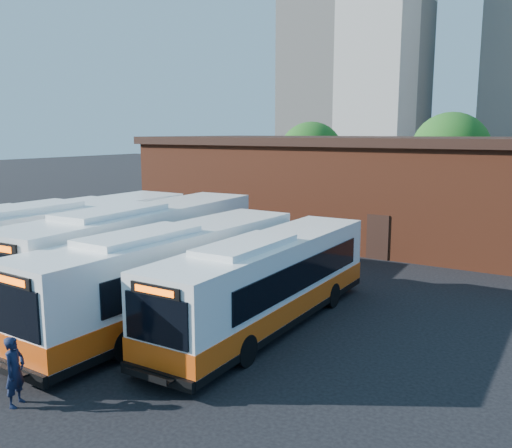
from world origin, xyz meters
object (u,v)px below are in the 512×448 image
Objects in this scene: transit_worker at (15,371)px; bus_farwest at (11,245)px; bus_east at (267,285)px; bus_mideast at (172,278)px; bus_west at (59,249)px; bus_midwest at (141,253)px.

bus_farwest is at bearing 34.77° from transit_worker.
bus_east is (13.51, 0.79, -0.05)m from bus_farwest.
bus_farwest is 6.95× the size of transit_worker.
bus_mideast is 7.20× the size of transit_worker.
bus_mideast is at bearing -3.18° from bus_farwest.
bus_mideast is at bearing -157.53° from bus_east.
bus_farwest is 3.46m from bus_west.
bus_farwest is at bearing 177.98° from bus_mideast.
bus_farwest is 0.96× the size of bus_mideast.
transit_worker is (0.77, -6.75, -0.69)m from bus_mideast.
bus_farwest reaches higher than transit_worker.
bus_mideast is at bearing -5.38° from bus_west.
bus_farwest is 13.34m from transit_worker.
bus_midwest is at bearing 173.49° from bus_east.
bus_midwest is at bearing 21.77° from bus_west.
bus_midwest is (3.46, 1.42, -0.01)m from bus_west.
transit_worker is at bearing -107.42° from bus_east.
bus_midwest reaches higher than bus_mideast.
transit_worker is at bearing -33.35° from bus_farwest.
bus_west reaches higher than bus_mideast.
bus_east is (3.16, 1.37, -0.10)m from bus_mideast.
bus_west reaches higher than bus_midwest.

